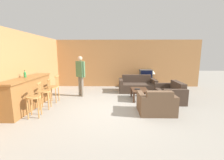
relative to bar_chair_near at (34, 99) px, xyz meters
The scene contains 17 objects.
ground_plane 2.50m from the bar_chair_near, 14.51° to the left, with size 24.00×24.00×0.00m, color gray.
wall_back 4.98m from the bar_chair_near, 61.25° to the left, with size 9.40×0.08×2.60m.
wall_left 2.30m from the bar_chair_near, 115.04° to the left, with size 0.08×8.70×2.60m.
bar_counter 0.92m from the bar_chair_near, 129.16° to the left, with size 0.55×2.37×1.06m.
bar_chair_near is the anchor object (origin of this frame).
bar_chair_mid 0.68m from the bar_chair_near, 89.99° to the left, with size 0.46×0.46×1.02m.
bar_chair_far 1.40m from the bar_chair_near, 89.99° to the left, with size 0.41×0.41×1.02m.
couch_far 4.63m from the bar_chair_near, 41.94° to the left, with size 1.76×0.93×0.79m.
armchair_near 3.64m from the bar_chair_near, ahead, with size 1.07×0.89×0.77m.
loveseat_right 4.80m from the bar_chair_near, 19.47° to the left, with size 0.86×1.31×0.76m.
coffee_table 3.78m from the bar_chair_near, 27.91° to the left, with size 0.64×0.93×0.42m.
tv_unit 5.68m from the bar_chair_near, 44.81° to the left, with size 1.08×0.48×0.51m.
tv 5.68m from the bar_chair_near, 44.79° to the left, with size 0.67×0.41×0.49m.
bottle 1.20m from the bar_chair_near, 131.00° to the left, with size 0.08×0.08×0.24m.
book_on_table 3.68m from the bar_chair_near, 28.34° to the left, with size 0.24×0.21×0.03m.
table_lamp 5.96m from the bar_chair_near, 42.22° to the left, with size 0.28×0.28×0.46m.
person_by_window 2.43m from the bar_chair_near, 68.91° to the left, with size 0.44×0.40×1.74m.
Camera 1 is at (-0.06, -4.74, 1.82)m, focal length 24.00 mm.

